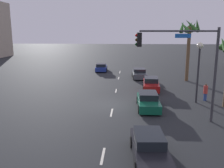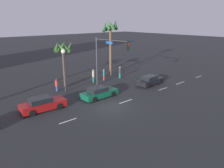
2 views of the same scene
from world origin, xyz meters
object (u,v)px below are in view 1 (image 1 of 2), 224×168
car_3 (139,74)px  pedestrian_1 (205,92)px  palm_tree_1 (189,35)px  streetlamp (199,60)px  car_0 (149,148)px  car_1 (101,67)px  traffic_signal (190,59)px  car_4 (148,101)px  car_2 (151,84)px

car_3 → pedestrian_1: bearing=27.1°
palm_tree_1 → streetlamp: bearing=-7.9°
car_0 → car_1: bearing=-169.1°
car_0 → traffic_signal: size_ratio=0.67×
pedestrian_1 → palm_tree_1: 10.89m
pedestrian_1 → car_3: bearing=-152.9°
car_1 → car_4: size_ratio=0.94×
car_1 → car_4: (19.77, 6.15, 0.02)m
car_3 → car_4: 13.88m
car_0 → car_3: bearing=178.8°
car_4 → traffic_signal: traffic_signal is taller
car_3 → palm_tree_1: bearing=75.0°
car_4 → car_3: bearing=-179.4°
car_1 → pedestrian_1: bearing=34.5°
car_4 → palm_tree_1: 14.65m
car_4 → streetlamp: (-1.94, 4.57, 3.30)m
car_1 → car_4: car_4 is taller
car_0 → traffic_signal: (-5.55, 3.10, 3.96)m
car_2 → car_0: bearing=-5.5°
car_0 → pedestrian_1: bearing=151.4°
car_4 → pedestrian_1: pedestrian_1 is taller
traffic_signal → car_3: bearing=-171.3°
car_0 → car_4: car_0 is taller
car_1 → car_2: size_ratio=0.93×
car_1 → car_2: (13.10, 7.00, 0.06)m
car_4 → streetlamp: streetlamp is taller
car_4 → streetlamp: 5.97m
car_1 → pedestrian_1: size_ratio=2.62×
car_3 → pedestrian_1: (11.23, 5.74, 0.23)m
car_2 → car_3: size_ratio=1.05×
car_3 → traffic_signal: bearing=8.7°
car_4 → palm_tree_1: (-12.23, 6.01, 5.40)m
car_0 → pedestrian_1: pedestrian_1 is taller
car_0 → car_2: 15.51m
car_1 → palm_tree_1: bearing=58.2°
car_0 → car_3: (-22.64, 0.49, -0.00)m
pedestrian_1 → car_1: bearing=-145.5°
traffic_signal → pedestrian_1: (-5.86, 3.13, -3.73)m
car_1 → traffic_signal: 24.87m
palm_tree_1 → traffic_signal: bearing=-12.9°
car_1 → palm_tree_1: (7.55, 12.16, 5.42)m
car_0 → car_4: size_ratio=1.00×
car_2 → traffic_signal: traffic_signal is taller
car_2 → palm_tree_1: size_ratio=0.57×
palm_tree_1 → pedestrian_1: bearing=-2.4°
car_0 → car_1: car_0 is taller
car_1 → car_3: 8.42m
streetlamp → palm_tree_1: 10.59m
traffic_signal → streetlamp: 5.60m
traffic_signal → car_2: bearing=-170.7°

